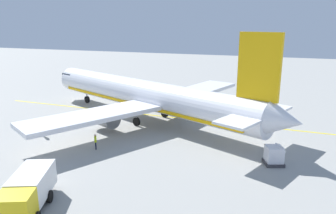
# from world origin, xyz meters

# --- Properties ---
(airliner_foreground) EXTENTS (33.43, 39.76, 11.90)m
(airliner_foreground) POSITION_xyz_m (25.75, 20.94, 3.39)
(airliner_foreground) COLOR white
(airliner_foreground) RESTS_ON ground
(service_truck_fuel) EXTENTS (6.41, 4.45, 2.48)m
(service_truck_fuel) POSITION_xyz_m (3.21, 19.66, 1.44)
(service_truck_fuel) COLOR yellow
(service_truck_fuel) RESTS_ON ground
(cargo_container_near) EXTENTS (2.16, 2.16, 1.86)m
(cargo_container_near) POSITION_xyz_m (17.07, 4.07, 0.88)
(cargo_container_near) COLOR #333338
(cargo_container_near) RESTS_ON ground
(crew_marshaller) EXTENTS (0.54, 0.44, 1.63)m
(crew_marshaller) POSITION_xyz_m (14.41, 21.55, 0.96)
(crew_marshaller) COLOR #191E33
(crew_marshaller) RESTS_ON ground
(crew_loader_left) EXTENTS (0.54, 0.44, 1.70)m
(crew_loader_left) POSITION_xyz_m (15.64, 29.47, 1.00)
(crew_loader_left) COLOR #191E33
(crew_loader_left) RESTS_ON ground
(crew_loader_right) EXTENTS (0.61, 0.34, 1.65)m
(crew_loader_right) POSITION_xyz_m (28.23, 11.88, 0.97)
(crew_loader_right) COLOR #191E33
(crew_loader_right) RESTS_ON ground
(apron_guide_line) EXTENTS (0.30, 60.00, 0.01)m
(apron_guide_line) POSITION_xyz_m (28.15, 16.47, 0.01)
(apron_guide_line) COLOR yellow
(apron_guide_line) RESTS_ON ground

